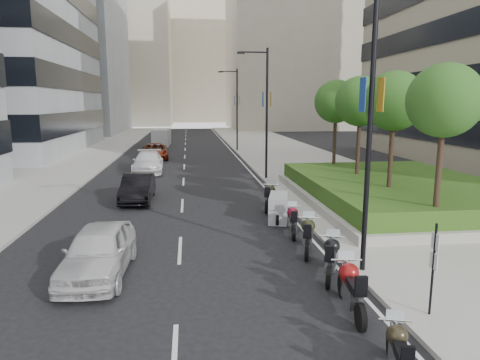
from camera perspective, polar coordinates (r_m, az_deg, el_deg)
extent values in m
plane|color=black|center=(12.55, -1.23, -15.05)|extent=(160.00, 160.00, 0.00)
cube|color=#9E9B93|center=(42.84, 6.81, 3.09)|extent=(10.00, 100.00, 0.15)
cube|color=#9E9B93|center=(43.03, -21.53, 2.48)|extent=(8.00, 100.00, 0.15)
cube|color=silver|center=(41.91, -0.26, 2.91)|extent=(0.12, 100.00, 0.01)
cube|color=silver|center=(41.64, -7.40, 2.78)|extent=(0.12, 100.00, 0.01)
cube|color=gray|center=(85.00, -23.43, 15.95)|extent=(22.00, 26.00, 30.00)
cube|color=#B7AD93|center=(95.01, 7.60, 17.81)|extent=(28.00, 24.00, 36.00)
cube|color=#B7AD93|center=(113.17, -16.07, 15.77)|extent=(26.00, 24.00, 34.00)
cube|color=#B7AD93|center=(132.03, -5.75, 16.14)|extent=(30.00, 24.00, 38.00)
cube|color=#A19F96|center=(24.53, 20.20, -2.18)|extent=(10.00, 14.00, 0.40)
cube|color=#244614|center=(24.41, 20.29, -0.80)|extent=(9.40, 13.40, 0.80)
cylinder|color=#332319|center=(18.27, 24.91, 0.44)|extent=(0.22, 0.22, 4.00)
sphere|color=#184816|center=(18.06, 25.61, 9.54)|extent=(2.80, 2.80, 2.80)
cylinder|color=#332319|center=(21.73, 19.41, 2.23)|extent=(0.22, 0.22, 4.00)
sphere|color=#184816|center=(21.55, 19.87, 9.89)|extent=(2.80, 2.80, 2.80)
cylinder|color=#332319|center=(25.35, 15.44, 3.51)|extent=(0.22, 0.22, 4.00)
sphere|color=#184816|center=(25.19, 15.76, 10.07)|extent=(2.80, 2.80, 2.80)
cylinder|color=#332319|center=(29.07, 12.46, 4.46)|extent=(0.22, 0.22, 4.00)
sphere|color=#184816|center=(28.93, 12.69, 10.18)|extent=(2.80, 2.80, 2.80)
cylinder|color=black|center=(13.45, 16.90, 6.13)|extent=(0.16, 0.16, 9.00)
cube|color=gold|center=(13.54, 18.25, 10.75)|extent=(0.02, 0.45, 1.00)
cube|color=navy|center=(13.32, 16.02, 10.88)|extent=(0.02, 0.45, 1.00)
cylinder|color=black|center=(29.80, 3.59, 8.58)|extent=(0.16, 0.16, 9.00)
cylinder|color=black|center=(29.82, 1.91, 16.67)|extent=(1.80, 0.10, 0.10)
cube|color=black|center=(29.69, 0.12, 16.61)|extent=(0.50, 0.22, 0.14)
cube|color=gold|center=(29.84, 4.15, 10.68)|extent=(0.02, 0.45, 1.00)
cube|color=navy|center=(29.74, 3.07, 10.70)|extent=(0.02, 0.45, 1.00)
cylinder|color=black|center=(47.61, -0.39, 9.22)|extent=(0.16, 0.16, 9.00)
cylinder|color=black|center=(47.62, -1.50, 14.27)|extent=(1.80, 0.10, 0.10)
cube|color=black|center=(47.54, -2.62, 14.21)|extent=(0.50, 0.22, 0.14)
cube|color=gold|center=(47.63, -0.05, 10.54)|extent=(0.02, 0.45, 1.00)
cube|color=navy|center=(47.57, -0.73, 10.54)|extent=(0.02, 0.45, 1.00)
cylinder|color=black|center=(11.75, 24.30, -11.19)|extent=(0.06, 0.06, 2.50)
cube|color=silver|center=(11.50, 24.60, -7.46)|extent=(0.02, 0.32, 0.42)
cube|color=silver|center=(11.65, 24.41, -9.81)|extent=(0.02, 0.32, 0.42)
cylinder|color=black|center=(10.28, 19.47, -20.02)|extent=(0.25, 0.57, 0.56)
cube|color=silver|center=(9.56, 20.43, -21.50)|extent=(0.47, 0.81, 0.38)
sphere|color=#2B2618|center=(9.64, 20.19, -18.85)|extent=(0.43, 0.43, 0.43)
cube|color=black|center=(9.19, 20.91, -20.84)|extent=(0.42, 0.72, 0.14)
cylinder|color=silver|center=(9.76, 19.98, -17.15)|extent=(0.65, 0.22, 0.05)
cylinder|color=black|center=(11.04, 15.78, -17.20)|extent=(0.21, 0.70, 0.69)
cylinder|color=black|center=(12.59, 13.52, -13.53)|extent=(0.21, 0.70, 0.69)
cube|color=silver|center=(11.68, 14.68, -14.52)|extent=(0.44, 0.98, 0.47)
sphere|color=maroon|center=(11.84, 14.31, -11.92)|extent=(0.54, 0.54, 0.54)
cube|color=black|center=(11.24, 15.21, -13.56)|extent=(0.41, 0.87, 0.18)
cylinder|color=silver|center=(12.02, 14.01, -10.30)|extent=(0.83, 0.15, 0.06)
cylinder|color=black|center=(13.09, 11.72, -12.60)|extent=(0.37, 0.65, 0.65)
cylinder|color=black|center=(14.66, 12.23, -10.09)|extent=(0.37, 0.65, 0.65)
cube|color=silver|center=(13.76, 12.00, -10.66)|extent=(0.64, 0.95, 0.44)
sphere|color=black|center=(13.95, 12.17, -8.62)|extent=(0.51, 0.51, 0.51)
cube|color=black|center=(13.35, 11.96, -9.78)|extent=(0.58, 0.84, 0.17)
cylinder|color=silver|center=(14.15, 12.28, -7.37)|extent=(0.74, 0.35, 0.05)
cylinder|color=black|center=(15.05, 8.90, -9.41)|extent=(0.32, 0.67, 0.66)
cylinder|color=black|center=(16.67, 9.09, -7.46)|extent=(0.32, 0.67, 0.66)
cube|color=silver|center=(15.75, 9.01, -7.83)|extent=(0.58, 0.96, 0.45)
sphere|color=#282916|center=(15.97, 9.09, -6.06)|extent=(0.51, 0.51, 0.51)
cube|color=black|center=(15.34, 9.01, -6.99)|extent=(0.52, 0.85, 0.17)
cylinder|color=silver|center=(16.18, 9.15, -4.99)|extent=(0.77, 0.29, 0.05)
cylinder|color=black|center=(17.13, 7.18, -7.01)|extent=(0.23, 0.62, 0.61)
cylinder|color=black|center=(18.62, 6.90, -5.59)|extent=(0.23, 0.62, 0.61)
cube|color=silver|center=(17.78, 7.05, -5.80)|extent=(0.44, 0.87, 0.41)
sphere|color=maroon|center=(17.99, 7.02, -4.38)|extent=(0.47, 0.47, 0.47)
cube|color=black|center=(17.41, 7.13, -5.08)|extent=(0.40, 0.77, 0.16)
cylinder|color=silver|center=(18.20, 6.99, -3.52)|extent=(0.72, 0.18, 0.05)
cylinder|color=black|center=(19.06, 5.03, -5.20)|extent=(0.26, 0.60, 0.59)
cylinder|color=black|center=(20.54, 5.21, -4.07)|extent=(0.26, 0.60, 0.59)
cube|color=gray|center=(19.72, 5.14, -3.70)|extent=(1.28, 2.15, 1.20)
cylinder|color=black|center=(21.04, 3.62, -3.59)|extent=(0.34, 0.68, 0.67)
cylinder|color=black|center=(22.71, 4.24, -2.56)|extent=(0.34, 0.68, 0.67)
cube|color=silver|center=(21.78, 3.93, -2.61)|extent=(0.60, 0.98, 0.46)
sphere|color=black|center=(22.04, 4.07, -1.36)|extent=(0.52, 0.52, 0.52)
cube|color=black|center=(21.39, 3.82, -1.90)|extent=(0.55, 0.87, 0.17)
cylinder|color=silver|center=(22.28, 4.18, -0.61)|extent=(0.78, 0.31, 0.05)
imported|color=silver|center=(14.27, -18.34, -8.97)|extent=(2.03, 4.71, 1.58)
imported|color=black|center=(24.22, -13.47, -1.03)|extent=(1.62, 4.52, 1.49)
imported|color=white|center=(34.15, -12.16, 2.35)|extent=(2.41, 5.59, 1.60)
imported|color=maroon|center=(42.24, -11.29, 3.78)|extent=(2.81, 5.52, 1.50)
cube|color=#ADADAF|center=(55.15, -10.42, 5.60)|extent=(2.20, 5.11, 2.10)
cube|color=#ADADAF|center=(53.30, -10.52, 4.90)|extent=(1.97, 1.31, 1.10)
cylinder|color=black|center=(53.48, -11.37, 4.68)|extent=(0.25, 0.70, 0.70)
cylinder|color=black|center=(53.38, -9.65, 4.72)|extent=(0.25, 0.70, 0.70)
cylinder|color=black|center=(56.86, -11.11, 5.01)|extent=(0.25, 0.70, 0.70)
cylinder|color=black|center=(56.76, -9.49, 5.05)|extent=(0.25, 0.70, 0.70)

